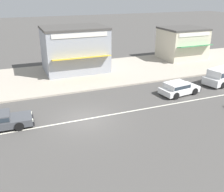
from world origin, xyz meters
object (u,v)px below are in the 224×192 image
at_px(shopfront_corner_warung, 75,49).
at_px(minivan_white_3, 224,75).
at_px(shopfront_mid_block, 182,43).
at_px(hatchback_white_1, 178,88).

bearing_deg(shopfront_corner_warung, minivan_white_3, -36.83).
relative_size(shopfront_corner_warung, shopfront_mid_block, 1.26).
bearing_deg(minivan_white_3, shopfront_corner_warung, 143.17).
bearing_deg(hatchback_white_1, minivan_white_3, 8.19).
height_order(shopfront_corner_warung, shopfront_mid_block, shopfront_corner_warung).
height_order(hatchback_white_1, shopfront_mid_block, shopfront_mid_block).
height_order(minivan_white_3, shopfront_mid_block, shopfront_mid_block).
xyz_separation_m(hatchback_white_1, shopfront_mid_block, (7.77, 10.58, 1.54)).
bearing_deg(shopfront_mid_block, hatchback_white_1, -126.29).
bearing_deg(minivan_white_3, hatchback_white_1, -171.81).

